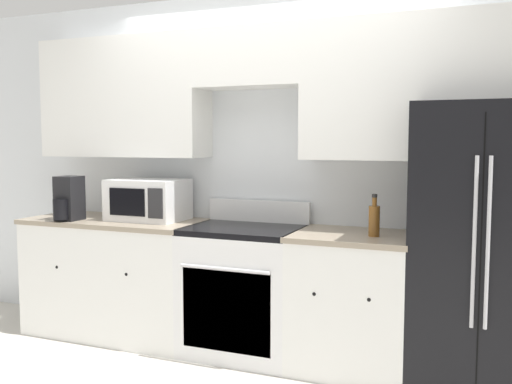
# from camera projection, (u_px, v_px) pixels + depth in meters

# --- Properties ---
(ground_plane) EXTENTS (12.00, 12.00, 0.00)m
(ground_plane) POSITION_uv_depth(u_px,v_px,m) (238.00, 370.00, 3.76)
(ground_plane) COLOR beige
(wall_back) EXTENTS (8.00, 0.39, 2.60)m
(wall_back) POSITION_uv_depth(u_px,v_px,m) (270.00, 135.00, 4.15)
(wall_back) COLOR silver
(wall_back) RESTS_ON ground_plane
(lower_cabinets_left) EXTENTS (1.40, 0.64, 0.91)m
(lower_cabinets_left) POSITION_uv_depth(u_px,v_px,m) (116.00, 276.00, 4.45)
(lower_cabinets_left) COLOR white
(lower_cabinets_left) RESTS_ON ground_plane
(lower_cabinets_right) EXTENTS (0.78, 0.64, 0.91)m
(lower_cabinets_right) POSITION_uv_depth(u_px,v_px,m) (352.00, 302.00, 3.75)
(lower_cabinets_right) COLOR white
(lower_cabinets_right) RESTS_ON ground_plane
(oven_range) EXTENTS (0.80, 0.65, 1.07)m
(oven_range) POSITION_uv_depth(u_px,v_px,m) (244.00, 289.00, 4.04)
(oven_range) COLOR white
(oven_range) RESTS_ON ground_plane
(refrigerator) EXTENTS (0.81, 0.72, 1.74)m
(refrigerator) POSITION_uv_depth(u_px,v_px,m) (481.00, 247.00, 3.45)
(refrigerator) COLOR black
(refrigerator) RESTS_ON ground_plane
(microwave) EXTENTS (0.55, 0.42, 0.31)m
(microwave) POSITION_uv_depth(u_px,v_px,m) (148.00, 200.00, 4.35)
(microwave) COLOR white
(microwave) RESTS_ON lower_cabinets_left
(bottle) EXTENTS (0.07, 0.07, 0.27)m
(bottle) POSITION_uv_depth(u_px,v_px,m) (374.00, 220.00, 3.60)
(bottle) COLOR brown
(bottle) RESTS_ON lower_cabinets_right
(electric_kettle) EXTENTS (0.17, 0.24, 0.34)m
(electric_kettle) POSITION_uv_depth(u_px,v_px,m) (68.00, 200.00, 4.32)
(electric_kettle) COLOR black
(electric_kettle) RESTS_ON lower_cabinets_left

